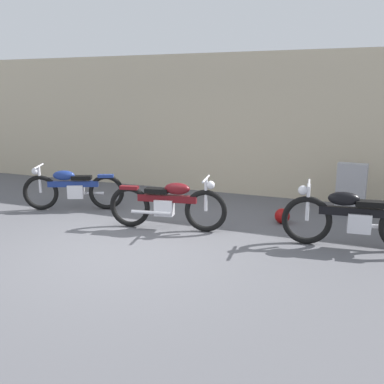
% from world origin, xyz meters
% --- Properties ---
extents(ground_plane, '(40.00, 40.00, 0.00)m').
position_xyz_m(ground_plane, '(0.00, 0.00, 0.00)').
color(ground_plane, '#56565B').
extents(building_wall, '(18.00, 0.30, 3.09)m').
position_xyz_m(building_wall, '(0.00, 4.22, 1.54)').
color(building_wall, beige).
rests_on(building_wall, ground_plane).
extents(stone_marker, '(0.54, 0.25, 0.98)m').
position_xyz_m(stone_marker, '(2.92, 3.20, 0.49)').
color(stone_marker, '#9E9EA3').
rests_on(stone_marker, ground_plane).
extents(helmet, '(0.27, 0.27, 0.27)m').
position_xyz_m(helmet, '(1.85, 2.17, 0.13)').
color(helmet, maroon).
rests_on(helmet, ground_plane).
extents(motorcycle_blue, '(1.83, 0.95, 0.88)m').
position_xyz_m(motorcycle_blue, '(-2.12, 1.57, 0.42)').
color(motorcycle_blue, black).
rests_on(motorcycle_blue, ground_plane).
extents(motorcycle_black, '(2.12, 0.59, 0.95)m').
position_xyz_m(motorcycle_black, '(3.05, 1.32, 0.46)').
color(motorcycle_black, black).
rests_on(motorcycle_black, ground_plane).
extents(motorcycle_maroon, '(2.01, 0.64, 0.91)m').
position_xyz_m(motorcycle_maroon, '(0.14, 1.12, 0.44)').
color(motorcycle_maroon, black).
rests_on(motorcycle_maroon, ground_plane).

